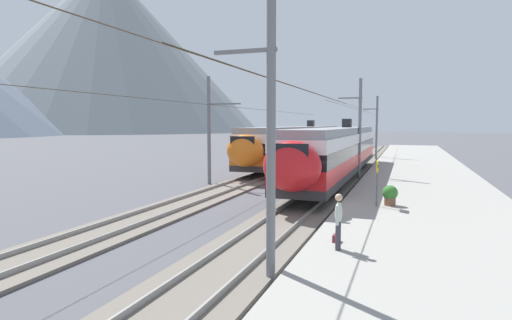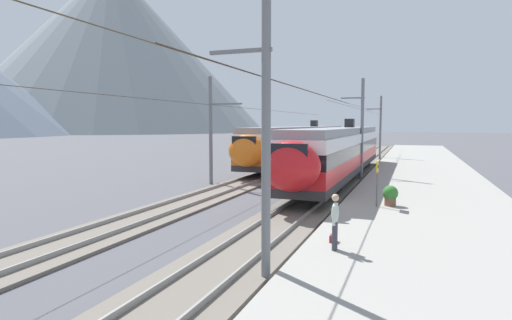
% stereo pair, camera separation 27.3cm
% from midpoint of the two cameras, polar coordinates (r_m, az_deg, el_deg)
% --- Properties ---
extents(ground_plane, '(400.00, 400.00, 0.00)m').
position_cam_midpoint_polar(ground_plane, '(20.14, 8.87, -6.95)').
color(ground_plane, '#4C4C51').
extents(platform_slab, '(120.00, 7.90, 0.37)m').
position_cam_midpoint_polar(platform_slab, '(19.73, 23.05, -6.99)').
color(platform_slab, gray).
rests_on(platform_slab, ground).
extents(track_near, '(120.00, 3.00, 0.28)m').
position_cam_midpoint_polar(track_near, '(20.32, 6.45, -6.63)').
color(track_near, '#6B6359').
rests_on(track_near, ground).
extents(track_far, '(120.00, 3.00, 0.28)m').
position_cam_midpoint_polar(track_far, '(22.44, -8.24, -5.54)').
color(track_far, '#6B6359').
rests_on(track_far, ground).
extents(train_near_platform, '(27.51, 2.88, 4.27)m').
position_cam_midpoint_polar(train_near_platform, '(31.06, 11.61, 1.31)').
color(train_near_platform, '#2D2D30').
rests_on(train_near_platform, track_near).
extents(train_far_track, '(32.80, 2.94, 4.27)m').
position_cam_midpoint_polar(train_far_track, '(43.97, 6.53, 2.42)').
color(train_far_track, '#2D2D30').
rests_on(train_far_track, track_far).
extents(catenary_mast_west, '(47.99, 1.72, 8.28)m').
position_cam_midpoint_polar(catenary_mast_west, '(10.80, 1.61, 5.78)').
color(catenary_mast_west, slate).
rests_on(catenary_mast_west, ground).
extents(catenary_mast_mid, '(47.99, 1.72, 7.42)m').
position_cam_midpoint_polar(catenary_mast_mid, '(31.64, 14.25, 4.39)').
color(catenary_mast_mid, slate).
rests_on(catenary_mast_mid, ground).
extents(catenary_mast_east, '(47.99, 1.72, 7.27)m').
position_cam_midpoint_polar(catenary_mast_east, '(49.55, 16.58, 4.37)').
color(catenary_mast_east, slate).
rests_on(catenary_mast_east, ground).
extents(catenary_mast_far_side, '(47.99, 2.47, 7.33)m').
position_cam_midpoint_polar(catenary_mast_far_side, '(28.73, -5.59, 4.34)').
color(catenary_mast_far_side, slate).
rests_on(catenary_mast_far_side, ground).
extents(platform_sign, '(0.70, 0.08, 2.09)m').
position_cam_midpoint_polar(platform_sign, '(19.81, 16.54, -1.72)').
color(platform_sign, '#59595B').
rests_on(platform_sign, platform_slab).
extents(passenger_walking, '(0.53, 0.22, 1.69)m').
position_cam_midpoint_polar(passenger_walking, '(12.82, 11.30, -7.84)').
color(passenger_walking, '#383842').
rests_on(passenger_walking, platform_slab).
extents(handbag_beside_passenger, '(0.32, 0.18, 0.35)m').
position_cam_midpoint_polar(handbag_beside_passenger, '(13.85, 10.98, -10.40)').
color(handbag_beside_passenger, maroon).
rests_on(handbag_beside_passenger, platform_slab).
extents(potted_plant_platform_edge, '(0.70, 0.70, 0.94)m').
position_cam_midpoint_polar(potted_plant_platform_edge, '(20.34, 18.16, -4.46)').
color(potted_plant_platform_edge, brown).
rests_on(potted_plant_platform_edge, platform_slab).
extents(mountain_right_ridge, '(168.69, 168.69, 91.87)m').
position_cam_midpoint_polar(mountain_right_ridge, '(253.36, -18.84, 14.15)').
color(mountain_right_ridge, slate).
rests_on(mountain_right_ridge, ground).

